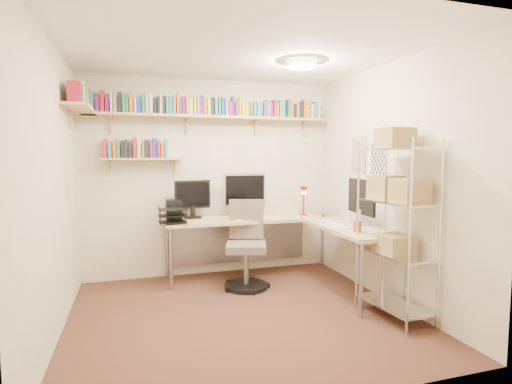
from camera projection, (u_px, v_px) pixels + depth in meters
ground at (241, 315)px, 3.86m from camera, size 3.20×3.20×0.00m
room_shell at (241, 154)px, 3.73m from camera, size 3.24×3.04×2.52m
wall_shelves at (178, 115)px, 4.79m from camera, size 3.12×1.09×0.80m
corner_desk at (260, 221)px, 4.83m from camera, size 2.34×1.94×1.32m
office_chair at (246, 251)px, 4.68m from camera, size 0.56×0.57×1.02m
wire_rack at (396, 201)px, 3.70m from camera, size 0.42×0.76×1.79m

